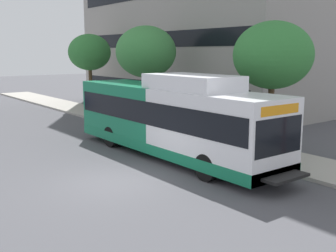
{
  "coord_description": "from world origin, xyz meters",
  "views": [
    {
      "loc": [
        -7.08,
        -12.29,
        4.56
      ],
      "look_at": [
        2.87,
        0.73,
        1.6
      ],
      "focal_mm": 44.13,
      "sensor_mm": 36.0,
      "label": 1
    }
  ],
  "objects": [
    {
      "name": "ground_plane",
      "position": [
        0.0,
        8.0,
        0.0
      ],
      "size": [
        120.0,
        120.0,
        0.0
      ],
      "primitive_type": "plane",
      "color": "#4C4C51"
    },
    {
      "name": "street_tree_far_block",
      "position": [
        8.01,
        17.59,
        4.5
      ],
      "size": [
        3.33,
        3.33,
        5.79
      ],
      "color": "#4C3823",
      "rests_on": "sidewalk_curb"
    },
    {
      "name": "street_tree_near_stop",
      "position": [
        8.03,
        -0.27,
        4.39
      ],
      "size": [
        3.57,
        3.57,
        5.78
      ],
      "color": "#4C3823",
      "rests_on": "sidewalk_curb"
    },
    {
      "name": "sidewalk_curb",
      "position": [
        7.0,
        6.0,
        0.07
      ],
      "size": [
        3.0,
        56.0,
        0.14
      ],
      "primitive_type": "cube",
      "color": "#A8A399",
      "rests_on": "ground"
    },
    {
      "name": "transit_bus",
      "position": [
        3.75,
        1.65,
        1.7
      ],
      "size": [
        2.58,
        12.25,
        3.65
      ],
      "color": "white",
      "rests_on": "ground"
    },
    {
      "name": "street_tree_mid_block",
      "position": [
        7.83,
        9.49,
        4.54
      ],
      "size": [
        3.81,
        3.81,
        6.03
      ],
      "color": "#4C3823",
      "rests_on": "sidewalk_curb"
    }
  ]
}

